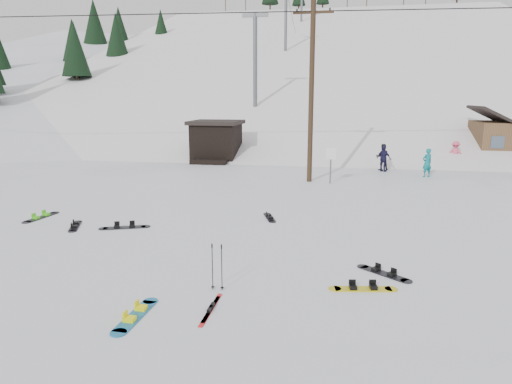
# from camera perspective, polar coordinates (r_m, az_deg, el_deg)

# --- Properties ---
(ground) EXTENTS (200.00, 200.00, 0.00)m
(ground) POSITION_cam_1_polar(r_m,az_deg,el_deg) (11.24, -9.47, -11.21)
(ground) COLOR white
(ground) RESTS_ON ground
(ski_slope) EXTENTS (60.00, 85.24, 65.97)m
(ski_slope) POSITION_cam_1_polar(r_m,az_deg,el_deg) (66.81, 7.40, -2.43)
(ski_slope) COLOR white
(ski_slope) RESTS_ON ground
(ridge_left) EXTENTS (47.54, 95.03, 58.38)m
(ridge_left) POSITION_cam_1_polar(r_m,az_deg,el_deg) (71.69, -23.07, -1.49)
(ridge_left) COLOR white
(ridge_left) RESTS_ON ground
(treeline_left) EXTENTS (20.00, 64.00, 10.00)m
(treeline_left) POSITION_cam_1_polar(r_m,az_deg,el_deg) (62.52, -26.42, 6.62)
(treeline_left) COLOR black
(treeline_left) RESTS_ON ground
(treeline_crest) EXTENTS (50.00, 6.00, 10.00)m
(treeline_crest) POSITION_cam_1_polar(r_m,az_deg,el_deg) (95.84, 8.79, 9.11)
(treeline_crest) COLOR black
(treeline_crest) RESTS_ON ski_slope
(utility_pole) EXTENTS (2.00, 0.26, 9.00)m
(utility_pole) POSITION_cam_1_polar(r_m,az_deg,el_deg) (23.73, 6.94, 12.51)
(utility_pole) COLOR #3A2819
(utility_pole) RESTS_ON ground
(trail_sign) EXTENTS (0.50, 0.09, 1.85)m
(trail_sign) POSITION_cam_1_polar(r_m,az_deg,el_deg) (23.46, 9.34, 4.11)
(trail_sign) COLOR #595B60
(trail_sign) RESTS_ON ground
(lift_hut) EXTENTS (3.40, 4.10, 2.75)m
(lift_hut) POSITION_cam_1_polar(r_m,az_deg,el_deg) (31.97, -4.99, 6.41)
(lift_hut) COLOR black
(lift_hut) RESTS_ON ground
(lift_tower_near) EXTENTS (2.20, 0.36, 8.00)m
(lift_tower_near) POSITION_cam_1_polar(r_m,az_deg,el_deg) (40.56, -0.10, 16.79)
(lift_tower_near) COLOR #595B60
(lift_tower_near) RESTS_ON ski_slope
(lift_tower_mid) EXTENTS (2.20, 0.36, 8.00)m
(lift_tower_mid) POSITION_cam_1_polar(r_m,az_deg,el_deg) (60.99, 3.75, 21.26)
(lift_tower_mid) COLOR #595B60
(lift_tower_mid) RESTS_ON ski_slope
(hero_snowboard) EXTENTS (0.35, 1.70, 0.12)m
(hero_snowboard) POSITION_cam_1_polar(r_m,az_deg,el_deg) (9.88, -14.83, -14.66)
(hero_snowboard) COLOR #1A73AA
(hero_snowboard) RESTS_ON ground
(hero_skis) EXTENTS (0.11, 1.54, 0.08)m
(hero_skis) POSITION_cam_1_polar(r_m,az_deg,el_deg) (9.89, -5.66, -14.32)
(hero_skis) COLOR red
(hero_skis) RESTS_ON ground
(ski_poles) EXTENTS (0.30, 0.08, 1.10)m
(ski_poles) POSITION_cam_1_polar(r_m,az_deg,el_deg) (10.61, -4.89, -9.25)
(ski_poles) COLOR black
(ski_poles) RESTS_ON ground
(board_scatter_a) EXTENTS (1.61, 0.83, 0.12)m
(board_scatter_a) POSITION_cam_1_polar(r_m,az_deg,el_deg) (16.14, -16.11, -4.24)
(board_scatter_a) COLOR black
(board_scatter_a) RESTS_ON ground
(board_scatter_b) EXTENTS (0.76, 1.38, 0.10)m
(board_scatter_b) POSITION_cam_1_polar(r_m,az_deg,el_deg) (16.86, -21.67, -3.95)
(board_scatter_b) COLOR black
(board_scatter_b) RESTS_ON ground
(board_scatter_c) EXTENTS (0.48, 1.71, 0.12)m
(board_scatter_c) POSITION_cam_1_polar(r_m,az_deg,el_deg) (18.57, -25.27, -2.83)
(board_scatter_c) COLOR black
(board_scatter_c) RESTS_ON ground
(board_scatter_d) EXTENTS (1.29, 1.07, 0.11)m
(board_scatter_d) POSITION_cam_1_polar(r_m,az_deg,el_deg) (12.07, 15.68, -9.72)
(board_scatter_d) COLOR black
(board_scatter_d) RESTS_ON ground
(board_scatter_e) EXTENTS (1.58, 0.53, 0.11)m
(board_scatter_e) POSITION_cam_1_polar(r_m,az_deg,el_deg) (11.04, 13.23, -11.65)
(board_scatter_e) COLOR yellow
(board_scatter_e) RESTS_ON ground
(board_scatter_f) EXTENTS (0.65, 1.33, 0.10)m
(board_scatter_f) POSITION_cam_1_polar(r_m,az_deg,el_deg) (16.77, 1.70, -3.18)
(board_scatter_f) COLOR black
(board_scatter_f) RESTS_ON ground
(skier_teal) EXTENTS (0.69, 0.61, 1.59)m
(skier_teal) POSITION_cam_1_polar(r_m,az_deg,el_deg) (26.87, 20.60, 3.44)
(skier_teal) COLOR #0C757A
(skier_teal) RESTS_ON ground
(skier_dark) EXTENTS (0.84, 0.70, 1.59)m
(skier_dark) POSITION_cam_1_polar(r_m,az_deg,el_deg) (28.65, 15.51, 4.25)
(skier_dark) COLOR black
(skier_dark) RESTS_ON ground
(skier_pink) EXTENTS (1.10, 0.78, 1.55)m
(skier_pink) POSITION_cam_1_polar(r_m,az_deg,el_deg) (32.25, 23.63, 4.46)
(skier_pink) COLOR #E24F71
(skier_pink) RESTS_ON ground
(skier_navy) EXTENTS (0.96, 0.83, 1.54)m
(skier_navy) POSITION_cam_1_polar(r_m,az_deg,el_deg) (28.04, 15.68, 4.04)
(skier_navy) COLOR #171536
(skier_navy) RESTS_ON ground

